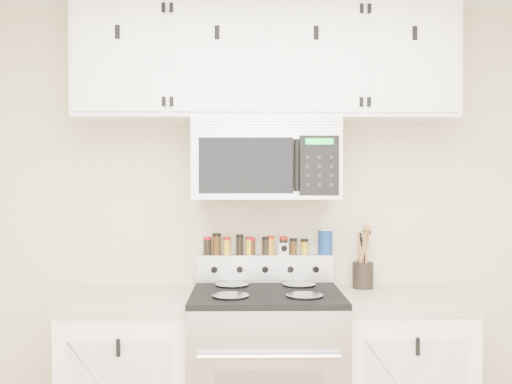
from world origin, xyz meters
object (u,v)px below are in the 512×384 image
at_px(utensil_crock, 363,273).
at_px(salt_canister, 325,241).
at_px(range, 266,381).
at_px(microwave, 266,159).

distance_m(utensil_crock, salt_canister, 0.27).
relative_size(range, microwave, 1.45).
bearing_deg(utensil_crock, salt_canister, 166.09).
height_order(range, microwave, microwave).
height_order(range, utensil_crock, utensil_crock).
bearing_deg(range, utensil_crock, 23.18).
xyz_separation_m(range, salt_canister, (0.34, 0.28, 0.69)).
height_order(microwave, utensil_crock, microwave).
bearing_deg(microwave, salt_canister, 24.61).
xyz_separation_m(microwave, salt_canister, (0.34, 0.16, -0.46)).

